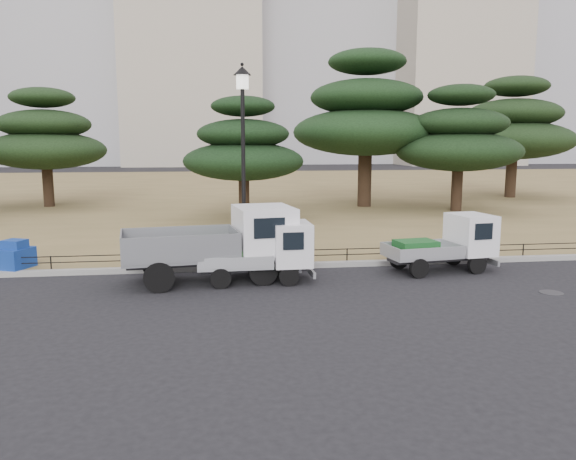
{
  "coord_description": "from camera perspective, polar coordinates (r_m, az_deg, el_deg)",
  "views": [
    {
      "loc": [
        -2.23,
        -14.32,
        3.89
      ],
      "look_at": [
        0.0,
        2.0,
        1.3
      ],
      "focal_mm": 35.0,
      "sensor_mm": 36.0,
      "label": 1
    }
  ],
  "objects": [
    {
      "name": "pipe_fence",
      "position": [
        17.56,
        -0.33,
        -2.4
      ],
      "size": [
        38.0,
        0.04,
        0.4
      ],
      "color": "black",
      "rests_on": "lawn"
    },
    {
      "name": "truck_kei_rear",
      "position": [
        17.69,
        15.86,
        -1.3
      ],
      "size": [
        3.42,
        1.81,
        1.7
      ],
      "rotation": [
        0.0,
        0.0,
        0.14
      ],
      "color": "black",
      "rests_on": "ground"
    },
    {
      "name": "truck_kei_front",
      "position": [
        15.71,
        -2.45,
        -2.31
      ],
      "size": [
        3.16,
        1.41,
        1.66
      ],
      "rotation": [
        0.0,
        0.0,
        0.02
      ],
      "color": "black",
      "rests_on": "ground"
    },
    {
      "name": "tarp_pile",
      "position": [
        18.83,
        -26.5,
        -2.41
      ],
      "size": [
        1.56,
        1.39,
        0.86
      ],
      "rotation": [
        0.0,
        0.0,
        -0.41
      ],
      "color": "#133999",
      "rests_on": "lawn"
    },
    {
      "name": "pine_east_near",
      "position": [
        31.99,
        16.99,
        8.86
      ],
      "size": [
        6.71,
        6.71,
        6.78
      ],
      "color": "black",
      "rests_on": "lawn"
    },
    {
      "name": "curb",
      "position": [
        17.49,
        -0.27,
        -3.65
      ],
      "size": [
        120.0,
        0.25,
        0.16
      ],
      "primitive_type": "cube",
      "color": "gray",
      "rests_on": "ground"
    },
    {
      "name": "truck_large",
      "position": [
        15.88,
        -6.89,
        -1.07
      ],
      "size": [
        4.95,
        2.48,
        2.07
      ],
      "rotation": [
        0.0,
        0.0,
        0.14
      ],
      "color": "black",
      "rests_on": "ground"
    },
    {
      "name": "pine_center_right",
      "position": [
        33.17,
        7.92,
        11.34
      ],
      "size": [
        8.43,
        8.43,
        8.94
      ],
      "color": "black",
      "rests_on": "lawn"
    },
    {
      "name": "tower_east",
      "position": [
        107.08,
        16.56,
        19.4
      ],
      "size": [
        20.0,
        18.0,
        48.0
      ],
      "primitive_type": "cube",
      "color": "#AAA08C",
      "rests_on": "ground"
    },
    {
      "name": "ground",
      "position": [
        15.01,
        1.04,
        -6.09
      ],
      "size": [
        220.0,
        220.0,
        0.0
      ],
      "primitive_type": "plane",
      "color": "black"
    },
    {
      "name": "pine_west_near",
      "position": [
        35.6,
        -23.46,
        8.52
      ],
      "size": [
        6.82,
        6.82,
        6.82
      ],
      "color": "black",
      "rests_on": "lawn"
    },
    {
      "name": "street_lamp",
      "position": [
        17.25,
        -4.6,
        9.88
      ],
      "size": [
        0.53,
        0.53,
        5.97
      ],
      "color": "black",
      "rests_on": "lawn"
    },
    {
      "name": "lawn",
      "position": [
        45.14,
        -4.94,
        4.05
      ],
      "size": [
        120.0,
        56.0,
        0.15
      ],
      "primitive_type": "cube",
      "color": "olive",
      "rests_on": "ground"
    },
    {
      "name": "manhole",
      "position": [
        16.23,
        25.19,
        -5.78
      ],
      "size": [
        0.6,
        0.6,
        0.01
      ],
      "primitive_type": "cylinder",
      "color": "#2D2D30",
      "rests_on": "ground"
    },
    {
      "name": "pine_east_far",
      "position": [
        41.31,
        21.97,
        9.57
      ],
      "size": [
        8.04,
        8.04,
        8.08
      ],
      "color": "black",
      "rests_on": "lawn"
    },
    {
      "name": "pine_center_left",
      "position": [
        27.28,
        -4.54,
        8.21
      ],
      "size": [
        5.81,
        5.81,
        5.91
      ],
      "color": "black",
      "rests_on": "lawn"
    }
  ]
}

